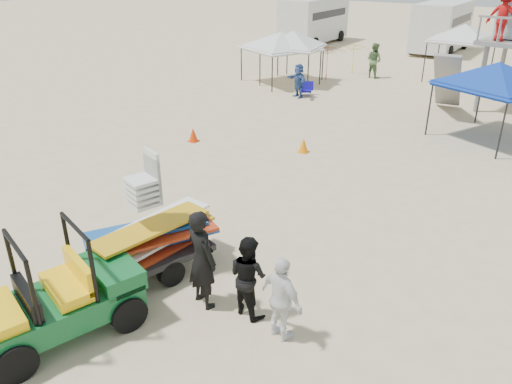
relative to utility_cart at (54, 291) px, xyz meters
The scene contains 18 objects.
ground 1.80m from the utility_cart, 65.37° to the left, with size 140.00×140.00×0.00m, color beige.
utility_cart is the anchor object (origin of this frame).
surf_trailer 2.34m from the utility_cart, 89.88° to the left, with size 1.99×2.78×2.33m.
man_left 2.54m from the utility_cart, 53.22° to the left, with size 0.72×0.47×1.96m, color black.
man_mid 3.30m from the utility_cart, 43.94° to the left, with size 0.77×0.60×1.59m, color black.
man_right 3.81m from the utility_cart, 32.29° to the left, with size 0.92×0.38×1.58m, color white.
canopy_blue 15.68m from the utility_cart, 74.87° to the left, with size 4.04×4.04×3.15m.
canopy_white_a 20.09m from the utility_cart, 108.10° to the left, with size 3.15×3.15×3.02m.
canopy_white_b 19.93m from the utility_cart, 109.81° to the left, with size 4.12×4.12×2.96m.
canopy_white_c 24.44m from the utility_cart, 87.96° to the left, with size 3.08×3.08×3.28m.
umbrella_a 21.19m from the utility_cart, 103.60° to the left, with size 1.94×1.98×1.78m, color #AC3112.
umbrella_b 23.22m from the utility_cart, 100.99° to the left, with size 1.82×1.86×1.67m, color yellow.
cone_near 10.29m from the utility_cart, 94.30° to the left, with size 0.34×0.34×0.50m, color orange.
cone_far 10.15m from the utility_cart, 116.79° to the left, with size 0.34×0.34×0.50m, color #F13707.
beach_chair_a 17.68m from the utility_cart, 104.16° to the left, with size 0.72×0.80×0.64m.
rv_far_left 33.41m from the utility_cart, 109.88° to the left, with size 2.64×6.80×3.25m.
rv_mid_left 33.00m from the utility_cart, 94.10° to the left, with size 2.65×6.50×3.25m.
distant_beachgoers 20.04m from the utility_cart, 100.82° to the left, with size 2.60×7.01×1.83m.
Camera 1 is at (5.92, -5.26, 5.96)m, focal length 35.00 mm.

